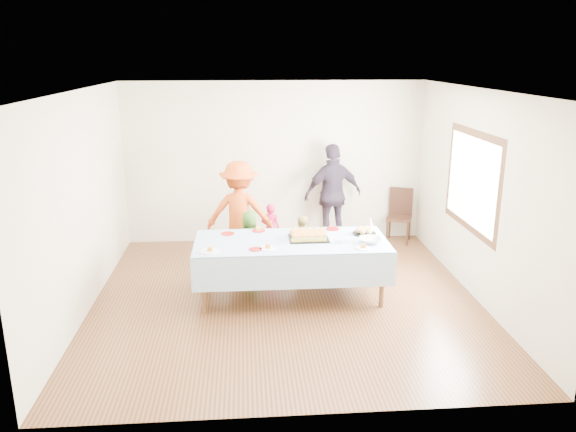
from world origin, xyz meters
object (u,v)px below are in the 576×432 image
Objects in this scene: party_table at (291,245)px; adult_left at (240,212)px; birthday_cake at (309,236)px; dining_chair at (400,212)px.

adult_left is (-0.68, 1.37, 0.06)m from party_table.
birthday_cake is 2.82m from dining_chair.
dining_chair reaches higher than birthday_cake.
birthday_cake reaches higher than party_table.
adult_left reaches higher than birthday_cake.
dining_chair is at bearing -156.73° from adult_left.
party_table is 1.58× the size of adult_left.
party_table is at bearing 122.93° from adult_left.
birthday_cake is (0.23, 0.05, 0.10)m from party_table.
party_table is 1.53m from adult_left.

